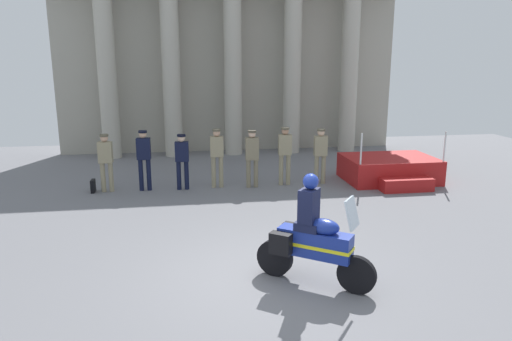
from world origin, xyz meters
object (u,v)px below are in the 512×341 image
officer_in_row_2 (182,157)px  briefcase_on_ground (93,186)px  officer_in_row_3 (217,153)px  officer_in_row_1 (144,155)px  officer_in_row_6 (320,152)px  officer_in_row_0 (106,158)px  reviewing_stand (390,170)px  motorcycle_with_rider (311,239)px  officer_in_row_4 (252,154)px  officer_in_row_5 (285,151)px

officer_in_row_2 → briefcase_on_ground: bearing=1.7°
briefcase_on_ground → officer_in_row_3: bearing=-0.4°
officer_in_row_1 → officer_in_row_6: 5.15m
officer_in_row_1 → officer_in_row_6: officer_in_row_1 is taller
officer_in_row_1 → officer_in_row_2: bearing=-179.7°
officer_in_row_0 → officer_in_row_2: bearing=-178.6°
officer_in_row_0 → officer_in_row_2: 2.12m
reviewing_stand → officer_in_row_0: (-8.43, 0.12, 0.61)m
officer_in_row_0 → briefcase_on_ground: bearing=3.5°
officer_in_row_2 → officer_in_row_6: bearing=-175.9°
officer_in_row_1 → officer_in_row_0: bearing=2.5°
officer_in_row_0 → officer_in_row_2: (2.12, -0.09, -0.02)m
motorcycle_with_rider → officer_in_row_4: bearing=127.1°
briefcase_on_ground → officer_in_row_4: bearing=-2.1°
officer_in_row_2 → officer_in_row_4: 2.01m
officer_in_row_0 → officer_in_row_4: 4.13m
reviewing_stand → briefcase_on_ground: 8.83m
officer_in_row_6 → motorcycle_with_rider: motorcycle_with_rider is taller
briefcase_on_ground → reviewing_stand: bearing=-0.8°
officer_in_row_2 → officer_in_row_5: (3.01, 0.05, 0.08)m
officer_in_row_1 → officer_in_row_3: 2.07m
reviewing_stand → officer_in_row_1: size_ratio=1.57×
officer_in_row_5 → officer_in_row_3: bearing=3.2°
officer_in_row_5 → officer_in_row_1: bearing=3.7°
officer_in_row_5 → briefcase_on_ground: (-5.53, 0.05, -0.85)m
briefcase_on_ground → officer_in_row_6: bearing=-0.7°
reviewing_stand → officer_in_row_4: size_ratio=1.61×
reviewing_stand → officer_in_row_4: 4.34m
officer_in_row_0 → officer_in_row_5: bearing=-176.6°
officer_in_row_1 → officer_in_row_4: (3.08, -0.13, -0.03)m
officer_in_row_0 → officer_in_row_1: officer_in_row_1 is taller
officer_in_row_1 → officer_in_row_4: officer_in_row_1 is taller
reviewing_stand → officer_in_row_2: reviewing_stand is taller
officer_in_row_5 → reviewing_stand: bearing=-177.4°
officer_in_row_4 → motorcycle_with_rider: size_ratio=0.89×
officer_in_row_2 → officer_in_row_4: bearing=-177.9°
officer_in_row_5 → motorcycle_with_rider: (-0.94, -6.31, -0.23)m
briefcase_on_ground → officer_in_row_1: bearing=-1.2°
officer_in_row_4 → motorcycle_with_rider: bearing=94.5°
officer_in_row_0 → officer_in_row_6: (6.20, -0.08, 0.01)m
officer_in_row_3 → officer_in_row_5: bearing=-176.8°
officer_in_row_1 → motorcycle_with_rider: 7.07m
officer_in_row_4 → motorcycle_with_rider: motorcycle_with_rider is taller
officer_in_row_2 → briefcase_on_ground: size_ratio=4.47×
officer_in_row_0 → officer_in_row_1: 1.05m
officer_in_row_1 → officer_in_row_3: bearing=-175.9°
officer_in_row_3 → motorcycle_with_rider: motorcycle_with_rider is taller
officer_in_row_4 → officer_in_row_5: bearing=-169.5°
officer_in_row_0 → officer_in_row_4: officer_in_row_4 is taller
officer_in_row_3 → briefcase_on_ground: officer_in_row_3 is taller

